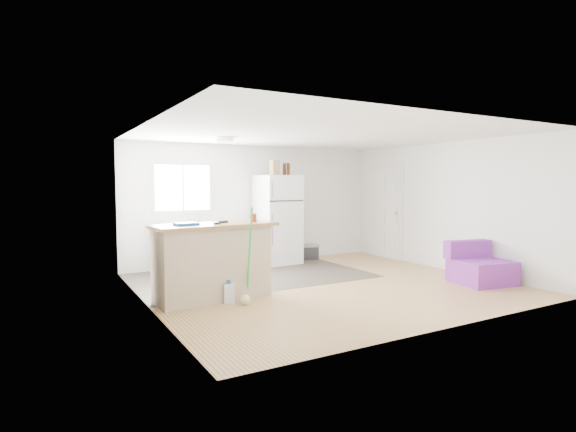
{
  "coord_description": "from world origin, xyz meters",
  "views": [
    {
      "loc": [
        -4.01,
        -5.91,
        1.62
      ],
      "look_at": [
        -0.27,
        0.7,
        1.08
      ],
      "focal_mm": 28.0,
      "sensor_mm": 36.0,
      "label": 1
    }
  ],
  "objects_px": {
    "mop": "(246,287)",
    "refrigerator": "(277,220)",
    "bottle_left": "(288,169)",
    "peninsula": "(213,261)",
    "cooler": "(308,251)",
    "cleaner_jug": "(229,293)",
    "cardboard_box": "(275,168)",
    "blue_tray": "(186,224)",
    "purple_seat": "(479,268)",
    "kitchen_cabinets": "(203,247)",
    "red_cup": "(254,218)",
    "bottle_right": "(284,169)"
  },
  "relations": [
    {
      "from": "mop",
      "to": "refrigerator",
      "type": "bearing_deg",
      "value": 65.46
    },
    {
      "from": "bottle_left",
      "to": "peninsula",
      "type": "bearing_deg",
      "value": -139.42
    },
    {
      "from": "cooler",
      "to": "cleaner_jug",
      "type": "xyz_separation_m",
      "value": [
        -2.86,
        -2.53,
        -0.03
      ]
    },
    {
      "from": "mop",
      "to": "bottle_left",
      "type": "distance_m",
      "value": 3.63
    },
    {
      "from": "peninsula",
      "to": "cardboard_box",
      "type": "distance_m",
      "value": 3.2
    },
    {
      "from": "blue_tray",
      "to": "cooler",
      "type": "bearing_deg",
      "value": 34.03
    },
    {
      "from": "purple_seat",
      "to": "blue_tray",
      "type": "xyz_separation_m",
      "value": [
        -4.54,
        1.12,
        0.84
      ]
    },
    {
      "from": "peninsula",
      "to": "blue_tray",
      "type": "relative_size",
      "value": 5.97
    },
    {
      "from": "kitchen_cabinets",
      "to": "peninsula",
      "type": "relative_size",
      "value": 1.08
    },
    {
      "from": "red_cup",
      "to": "bottle_left",
      "type": "distance_m",
      "value": 2.75
    },
    {
      "from": "red_cup",
      "to": "bottle_left",
      "type": "xyz_separation_m",
      "value": [
        1.71,
        1.99,
        0.79
      ]
    },
    {
      "from": "refrigerator",
      "to": "kitchen_cabinets",
      "type": "bearing_deg",
      "value": 173.62
    },
    {
      "from": "refrigerator",
      "to": "blue_tray",
      "type": "distance_m",
      "value": 3.32
    },
    {
      "from": "kitchen_cabinets",
      "to": "blue_tray",
      "type": "height_order",
      "value": "kitchen_cabinets"
    },
    {
      "from": "peninsula",
      "to": "bottle_left",
      "type": "distance_m",
      "value": 3.4
    },
    {
      "from": "kitchen_cabinets",
      "to": "refrigerator",
      "type": "distance_m",
      "value": 1.62
    },
    {
      "from": "peninsula",
      "to": "blue_tray",
      "type": "height_order",
      "value": "blue_tray"
    },
    {
      "from": "bottle_left",
      "to": "bottle_right",
      "type": "relative_size",
      "value": 1.0
    },
    {
      "from": "kitchen_cabinets",
      "to": "refrigerator",
      "type": "xyz_separation_m",
      "value": [
        1.55,
        -0.09,
        0.46
      ]
    },
    {
      "from": "purple_seat",
      "to": "blue_tray",
      "type": "bearing_deg",
      "value": 177.12
    },
    {
      "from": "kitchen_cabinets",
      "to": "bottle_right",
      "type": "height_order",
      "value": "bottle_right"
    },
    {
      "from": "kitchen_cabinets",
      "to": "bottle_left",
      "type": "relative_size",
      "value": 7.73
    },
    {
      "from": "refrigerator",
      "to": "cleaner_jug",
      "type": "bearing_deg",
      "value": -133.31
    },
    {
      "from": "cooler",
      "to": "blue_tray",
      "type": "relative_size",
      "value": 1.62
    },
    {
      "from": "kitchen_cabinets",
      "to": "red_cup",
      "type": "relative_size",
      "value": 16.11
    },
    {
      "from": "kitchen_cabinets",
      "to": "cardboard_box",
      "type": "bearing_deg",
      "value": -8.72
    },
    {
      "from": "mop",
      "to": "red_cup",
      "type": "distance_m",
      "value": 1.07
    },
    {
      "from": "refrigerator",
      "to": "purple_seat",
      "type": "height_order",
      "value": "refrigerator"
    },
    {
      "from": "kitchen_cabinets",
      "to": "bottle_left",
      "type": "xyz_separation_m",
      "value": [
        1.77,
        -0.16,
        1.48
      ]
    },
    {
      "from": "cleaner_jug",
      "to": "bottle_left",
      "type": "xyz_separation_m",
      "value": [
        2.25,
        2.33,
        1.78
      ]
    },
    {
      "from": "refrigerator",
      "to": "cardboard_box",
      "type": "height_order",
      "value": "cardboard_box"
    },
    {
      "from": "cooler",
      "to": "cleaner_jug",
      "type": "height_order",
      "value": "cooler"
    },
    {
      "from": "blue_tray",
      "to": "bottle_left",
      "type": "height_order",
      "value": "bottle_left"
    },
    {
      "from": "peninsula",
      "to": "red_cup",
      "type": "bearing_deg",
      "value": -2.45
    },
    {
      "from": "red_cup",
      "to": "cardboard_box",
      "type": "height_order",
      "value": "cardboard_box"
    },
    {
      "from": "cooler",
      "to": "purple_seat",
      "type": "height_order",
      "value": "purple_seat"
    },
    {
      "from": "peninsula",
      "to": "bottle_left",
      "type": "height_order",
      "value": "bottle_left"
    },
    {
      "from": "cooler",
      "to": "mop",
      "type": "distance_m",
      "value": 3.77
    },
    {
      "from": "bottle_right",
      "to": "red_cup",
      "type": "bearing_deg",
      "value": -128.92
    },
    {
      "from": "cooler",
      "to": "cardboard_box",
      "type": "bearing_deg",
      "value": -151.74
    },
    {
      "from": "kitchen_cabinets",
      "to": "bottle_left",
      "type": "distance_m",
      "value": 2.31
    },
    {
      "from": "peninsula",
      "to": "cardboard_box",
      "type": "relative_size",
      "value": 5.97
    },
    {
      "from": "refrigerator",
      "to": "cooler",
      "type": "distance_m",
      "value": 1.11
    },
    {
      "from": "kitchen_cabinets",
      "to": "red_cup",
      "type": "bearing_deg",
      "value": -90.9
    },
    {
      "from": "purple_seat",
      "to": "mop",
      "type": "xyz_separation_m",
      "value": [
        -3.84,
        0.72,
        -0.02
      ]
    },
    {
      "from": "kitchen_cabinets",
      "to": "blue_tray",
      "type": "distance_m",
      "value": 2.52
    },
    {
      "from": "mop",
      "to": "bottle_right",
      "type": "relative_size",
      "value": 5.3
    },
    {
      "from": "kitchen_cabinets",
      "to": "refrigerator",
      "type": "relative_size",
      "value": 1.08
    },
    {
      "from": "mop",
      "to": "kitchen_cabinets",
      "type": "bearing_deg",
      "value": 95.15
    },
    {
      "from": "bottle_right",
      "to": "purple_seat",
      "type": "bearing_deg",
      "value": -60.44
    }
  ]
}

